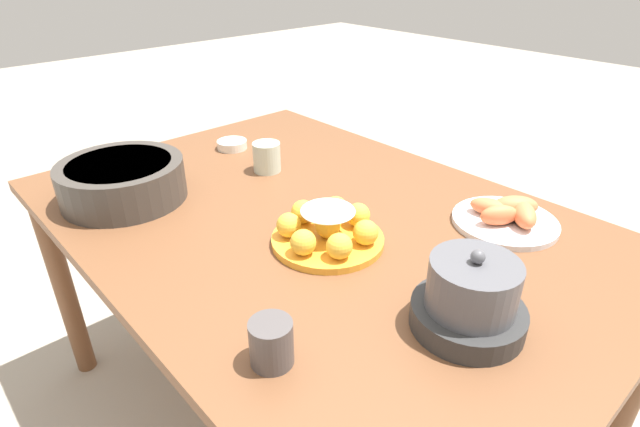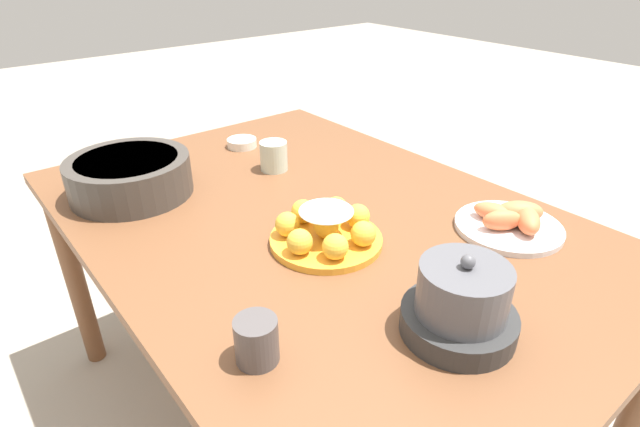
{
  "view_description": "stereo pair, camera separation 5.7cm",
  "coord_description": "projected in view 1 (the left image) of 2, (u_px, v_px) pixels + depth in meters",
  "views": [
    {
      "loc": [
        -0.8,
        0.71,
        1.29
      ],
      "look_at": [
        -0.06,
        0.03,
        0.74
      ],
      "focal_mm": 28.0,
      "sensor_mm": 36.0,
      "label": 1
    },
    {
      "loc": [
        -0.84,
        0.66,
        1.29
      ],
      "look_at": [
        -0.06,
        0.03,
        0.74
      ],
      "focal_mm": 28.0,
      "sensor_mm": 36.0,
      "label": 2
    }
  ],
  "objects": [
    {
      "name": "cup_far",
      "position": [
        271.0,
        343.0,
        0.78
      ],
      "size": [
        0.07,
        0.07,
        0.08
      ],
      "color": "#4C4747",
      "rests_on": "dining_table"
    },
    {
      "name": "sauce_bowl",
      "position": [
        232.0,
        144.0,
        1.61
      ],
      "size": [
        0.09,
        0.09,
        0.03
      ],
      "color": "silver",
      "rests_on": "dining_table"
    },
    {
      "name": "dining_table",
      "position": [
        313.0,
        243.0,
        1.26
      ],
      "size": [
        1.45,
        1.0,
        0.7
      ],
      "color": "brown",
      "rests_on": "ground_plane"
    },
    {
      "name": "ground_plane",
      "position": [
        315.0,
        412.0,
        1.56
      ],
      "size": [
        12.0,
        12.0,
        0.0
      ],
      "primitive_type": "plane",
      "color": "#9E9384"
    },
    {
      "name": "serving_bowl",
      "position": [
        122.0,
        180.0,
        1.27
      ],
      "size": [
        0.31,
        0.31,
        0.1
      ],
      "color": "#3D3833",
      "rests_on": "dining_table"
    },
    {
      "name": "cake_plate",
      "position": [
        328.0,
        229.0,
        1.09
      ],
      "size": [
        0.25,
        0.25,
        0.09
      ],
      "color": "gold",
      "rests_on": "dining_table"
    },
    {
      "name": "warming_pot",
      "position": [
        470.0,
        299.0,
        0.84
      ],
      "size": [
        0.2,
        0.2,
        0.16
      ],
      "color": "#2D2D2D",
      "rests_on": "dining_table"
    },
    {
      "name": "cup_near",
      "position": [
        267.0,
        157.0,
        1.44
      ],
      "size": [
        0.08,
        0.08,
        0.09
      ],
      "color": "beige",
      "rests_on": "dining_table"
    },
    {
      "name": "seafood_platter",
      "position": [
        507.0,
        216.0,
        1.17
      ],
      "size": [
        0.24,
        0.24,
        0.06
      ],
      "color": "silver",
      "rests_on": "dining_table"
    }
  ]
}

